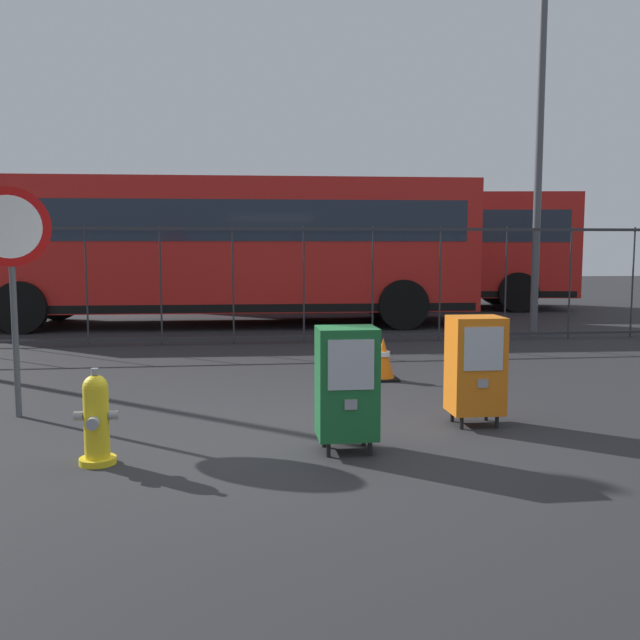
{
  "coord_description": "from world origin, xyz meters",
  "views": [
    {
      "loc": [
        -0.58,
        -5.99,
        1.68
      ],
      "look_at": [
        0.3,
        1.2,
        0.9
      ],
      "focal_mm": 39.32,
      "sensor_mm": 36.0,
      "label": 1
    }
  ],
  "objects_px": {
    "newspaper_box_primary": "(475,365)",
    "bus_near": "(219,244)",
    "bus_far": "(369,244)",
    "stop_sign": "(11,253)",
    "traffic_cone": "(383,359)",
    "fire_hydrant": "(96,419)",
    "street_light_near_left": "(540,121)",
    "newspaper_box_secondary": "(347,383)"
  },
  "relations": [
    {
      "from": "bus_near",
      "to": "bus_far",
      "type": "relative_size",
      "value": 0.98
    },
    {
      "from": "fire_hydrant",
      "to": "bus_far",
      "type": "height_order",
      "value": "bus_far"
    },
    {
      "from": "fire_hydrant",
      "to": "bus_near",
      "type": "distance_m",
      "value": 9.63
    },
    {
      "from": "newspaper_box_primary",
      "to": "traffic_cone",
      "type": "distance_m",
      "value": 2.32
    },
    {
      "from": "fire_hydrant",
      "to": "bus_near",
      "type": "height_order",
      "value": "bus_near"
    },
    {
      "from": "newspaper_box_secondary",
      "to": "newspaper_box_primary",
      "type": "bearing_deg",
      "value": 27.5
    },
    {
      "from": "stop_sign",
      "to": "traffic_cone",
      "type": "xyz_separation_m",
      "value": [
        3.95,
        1.42,
        -1.34
      ]
    },
    {
      "from": "bus_near",
      "to": "bus_far",
      "type": "xyz_separation_m",
      "value": [
        3.91,
        3.63,
        0.0
      ]
    },
    {
      "from": "newspaper_box_primary",
      "to": "newspaper_box_secondary",
      "type": "bearing_deg",
      "value": -152.5
    },
    {
      "from": "newspaper_box_secondary",
      "to": "stop_sign",
      "type": "xyz_separation_m",
      "value": [
        -3.01,
        1.53,
        1.03
      ]
    },
    {
      "from": "newspaper_box_secondary",
      "to": "street_light_near_left",
      "type": "bearing_deg",
      "value": 55.98
    },
    {
      "from": "newspaper_box_secondary",
      "to": "stop_sign",
      "type": "height_order",
      "value": "stop_sign"
    },
    {
      "from": "fire_hydrant",
      "to": "traffic_cone",
      "type": "height_order",
      "value": "fire_hydrant"
    },
    {
      "from": "stop_sign",
      "to": "bus_near",
      "type": "height_order",
      "value": "bus_near"
    },
    {
      "from": "newspaper_box_secondary",
      "to": "bus_far",
      "type": "distance_m",
      "value": 13.36
    },
    {
      "from": "newspaper_box_secondary",
      "to": "bus_near",
      "type": "distance_m",
      "value": 9.55
    },
    {
      "from": "fire_hydrant",
      "to": "bus_near",
      "type": "bearing_deg",
      "value": 85.43
    },
    {
      "from": "street_light_near_left",
      "to": "newspaper_box_primary",
      "type": "bearing_deg",
      "value": -118.19
    },
    {
      "from": "traffic_cone",
      "to": "street_light_near_left",
      "type": "xyz_separation_m",
      "value": [
        3.7,
        3.92,
        3.65
      ]
    },
    {
      "from": "bus_far",
      "to": "newspaper_box_secondary",
      "type": "bearing_deg",
      "value": -93.45
    },
    {
      "from": "bus_near",
      "to": "bus_far",
      "type": "bearing_deg",
      "value": 44.94
    },
    {
      "from": "newspaper_box_primary",
      "to": "bus_far",
      "type": "xyz_separation_m",
      "value": [
        1.39,
        12.34,
        1.14
      ]
    },
    {
      "from": "stop_sign",
      "to": "fire_hydrant",
      "type": "bearing_deg",
      "value": -56.96
    },
    {
      "from": "traffic_cone",
      "to": "bus_far",
      "type": "distance_m",
      "value": 10.33
    },
    {
      "from": "fire_hydrant",
      "to": "street_light_near_left",
      "type": "distance_m",
      "value": 10.23
    },
    {
      "from": "newspaper_box_secondary",
      "to": "traffic_cone",
      "type": "bearing_deg",
      "value": 72.36
    },
    {
      "from": "newspaper_box_secondary",
      "to": "bus_far",
      "type": "relative_size",
      "value": 0.09
    },
    {
      "from": "traffic_cone",
      "to": "bus_far",
      "type": "xyz_separation_m",
      "value": [
        1.77,
        10.08,
        1.45
      ]
    },
    {
      "from": "traffic_cone",
      "to": "bus_near",
      "type": "relative_size",
      "value": 0.05
    },
    {
      "from": "newspaper_box_secondary",
      "to": "traffic_cone",
      "type": "height_order",
      "value": "newspaper_box_secondary"
    },
    {
      "from": "traffic_cone",
      "to": "stop_sign",
      "type": "bearing_deg",
      "value": -160.18
    },
    {
      "from": "bus_near",
      "to": "street_light_near_left",
      "type": "height_order",
      "value": "street_light_near_left"
    },
    {
      "from": "newspaper_box_primary",
      "to": "newspaper_box_secondary",
      "type": "relative_size",
      "value": 1.0
    },
    {
      "from": "newspaper_box_primary",
      "to": "bus_near",
      "type": "distance_m",
      "value": 9.14
    },
    {
      "from": "fire_hydrant",
      "to": "traffic_cone",
      "type": "distance_m",
      "value": 4.21
    },
    {
      "from": "newspaper_box_secondary",
      "to": "bus_near",
      "type": "xyz_separation_m",
      "value": [
        -1.2,
        9.4,
        1.14
      ]
    },
    {
      "from": "fire_hydrant",
      "to": "stop_sign",
      "type": "height_order",
      "value": "stop_sign"
    },
    {
      "from": "newspaper_box_secondary",
      "to": "bus_near",
      "type": "height_order",
      "value": "bus_near"
    },
    {
      "from": "bus_near",
      "to": "newspaper_box_primary",
      "type": "bearing_deg",
      "value": -71.81
    },
    {
      "from": "fire_hydrant",
      "to": "street_light_near_left",
      "type": "relative_size",
      "value": 0.11
    },
    {
      "from": "newspaper_box_primary",
      "to": "street_light_near_left",
      "type": "height_order",
      "value": "street_light_near_left"
    },
    {
      "from": "fire_hydrant",
      "to": "newspaper_box_primary",
      "type": "xyz_separation_m",
      "value": [
        3.28,
        0.79,
        0.22
      ]
    }
  ]
}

